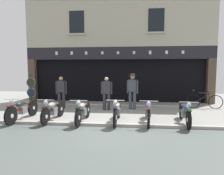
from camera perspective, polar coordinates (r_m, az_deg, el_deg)
The scene contains 14 objects.
ground at distance 5.80m, azimuth -2.57°, elevation -14.74°, with size 23.18×22.00×0.18m.
shop_facade at distance 13.41m, azimuth 2.27°, elevation 4.30°, with size 11.48×4.42×6.39m.
motorcycle_far_left at distance 8.21m, azimuth -25.01°, elevation -5.82°, with size 0.62×2.12×0.93m.
motorcycle_left at distance 7.73m, azimuth -17.04°, elevation -6.35°, with size 0.62×1.98×0.91m.
motorcycle_center_left at distance 7.29m, azimuth -8.61°, elevation -6.83°, with size 0.62×1.98×0.92m.
motorcycle_center at distance 7.18m, azimuth 1.53°, elevation -6.87°, with size 0.62×2.07×0.94m.
motorcycle_center_right at distance 7.23m, azimuth 10.67°, elevation -6.95°, with size 0.62×2.04×0.92m.
motorcycle_right at distance 7.44m, azimuth 20.80°, elevation -6.90°, with size 0.62×2.06×0.91m.
salesman_left at distance 10.05m, azimuth -14.83°, elevation -0.98°, with size 0.56×0.27×1.61m.
shopkeeper_center at distance 9.27m, azimuth -1.63°, elevation -1.31°, with size 0.56×0.26×1.61m.
salesman_right at distance 9.48m, azimuth 6.09°, elevation -0.53°, with size 0.55×0.37×1.77m.
tyre_sign_pole at distance 11.54m, azimuth -22.90°, elevation -0.09°, with size 0.51×0.06×1.71m.
advert_board_near at distance 11.96m, azimuth 15.69°, elevation 3.73°, with size 0.82×0.03×1.08m.
leaning_bicycle at distance 10.86m, azimuth 25.76°, elevation -3.59°, with size 1.73×0.50×0.94m.
Camera 1 is at (0.78, -6.38, 1.94)m, focal length 30.80 mm.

